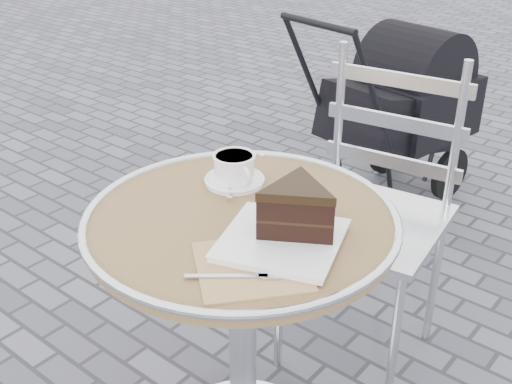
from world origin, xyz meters
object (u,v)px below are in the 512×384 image
Objects in this scene: cafe_table at (242,277)px; cappuccino_set at (235,171)px; cake_plate_set at (293,217)px; baby_stroller at (396,116)px; bistro_chair at (381,178)px.

cappuccino_set is (-0.12, 0.12, 0.20)m from cafe_table.
baby_stroller is at bearing 90.09° from cake_plate_set.
bistro_chair reaches higher than cafe_table.
bistro_chair reaches higher than baby_stroller.
cafe_table is at bearing 156.54° from cake_plate_set.
cake_plate_set is at bearing -60.30° from baby_stroller.
cafe_table is at bearing -65.19° from baby_stroller.
bistro_chair is 1.03× the size of baby_stroller.
cake_plate_set is at bearing -86.52° from bistro_chair.
cake_plate_set is at bearing -4.65° from cappuccino_set.
cafe_table is at bearing -99.95° from bistro_chair.
cappuccino_set is 0.17× the size of baby_stroller.
cappuccino_set is 0.17× the size of bistro_chair.
cappuccino_set is 0.30m from cake_plate_set.
baby_stroller is at bearing 104.97° from cafe_table.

